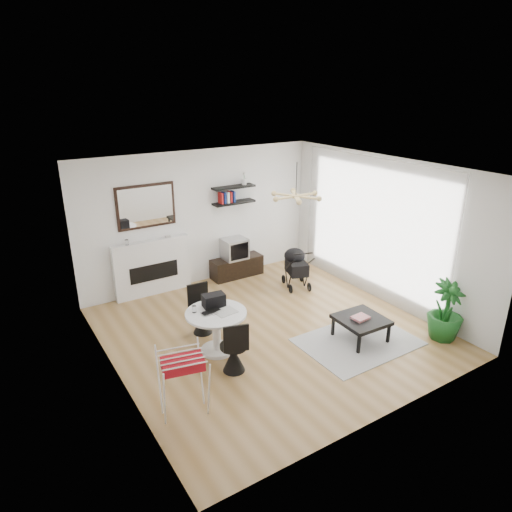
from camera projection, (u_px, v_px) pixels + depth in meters
floor at (269, 331)px, 7.63m from camera, size 5.00×5.00×0.00m
ceiling at (271, 169)px, 6.67m from camera, size 5.00×5.00×0.00m
wall_back at (200, 218)px, 9.12m from camera, size 5.00×0.00×5.00m
wall_left at (110, 292)px, 5.90m from camera, size 0.00×5.00×5.00m
wall_right at (383, 230)px, 8.40m from camera, size 0.00×5.00×5.00m
sheer_curtain at (371, 228)px, 8.51m from camera, size 0.04×3.60×2.60m
fireplace at (152, 261)px, 8.75m from camera, size 1.50×0.17×2.16m
shelf_lower at (234, 203)px, 9.28m from camera, size 0.90×0.25×0.04m
shelf_upper at (234, 187)px, 9.17m from camera, size 0.90×0.25×0.04m
pendant_lamp at (296, 196)px, 7.45m from camera, size 0.90×0.90×0.10m
tv_console at (237, 267)px, 9.72m from camera, size 1.12×0.39×0.42m
crt_tv at (234, 249)px, 9.54m from camera, size 0.49×0.43×0.43m
dining_table at (216, 326)px, 6.89m from camera, size 0.93×0.93×0.68m
laptop at (212, 313)px, 6.77m from camera, size 0.33×0.24×0.02m
black_bag at (214, 300)px, 6.96m from camera, size 0.35×0.24×0.20m
newspaper at (225, 312)px, 6.82m from camera, size 0.34×0.29×0.01m
drinking_glass at (194, 309)px, 6.79m from camera, size 0.06×0.06×0.11m
chair_far at (202, 318)px, 7.51m from camera, size 0.39×0.41×0.82m
chair_near at (234, 355)px, 6.48m from camera, size 0.43×0.44×0.83m
drying_rack at (183, 383)px, 5.57m from camera, size 0.67×0.64×0.86m
stroller at (296, 269)px, 9.19m from camera, size 0.63×0.78×0.86m
rug at (358, 342)px, 7.30m from camera, size 1.81×1.31×0.01m
coffee_table at (361, 320)px, 7.27m from camera, size 0.75×0.75×0.37m
magazines at (360, 318)px, 7.22m from camera, size 0.27×0.22×0.04m
potted_plant at (446, 311)px, 7.25m from camera, size 0.61×0.61×0.99m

